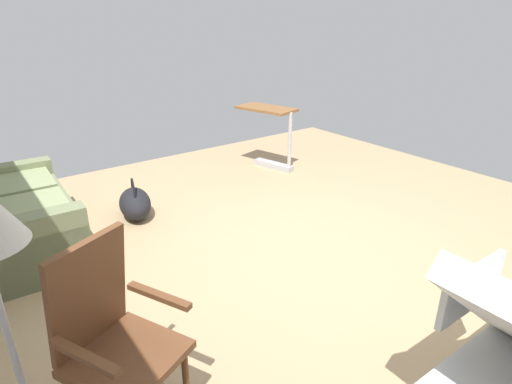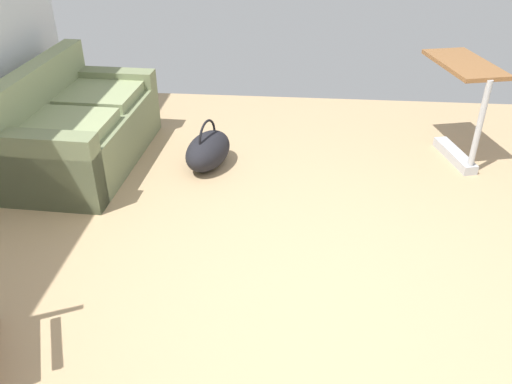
{
  "view_description": "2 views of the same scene",
  "coord_description": "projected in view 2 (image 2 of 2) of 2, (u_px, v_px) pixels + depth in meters",
  "views": [
    {
      "loc": [
        -2.32,
        2.27,
        1.96
      ],
      "look_at": [
        0.09,
        0.46,
        0.69
      ],
      "focal_mm": 29.2,
      "sensor_mm": 36.0,
      "label": 1
    },
    {
      "loc": [
        -2.37,
        0.13,
        2.2
      ],
      "look_at": [
        0.0,
        0.34,
        0.75
      ],
      "focal_mm": 37.36,
      "sensor_mm": 36.0,
      "label": 2
    }
  ],
  "objects": [
    {
      "name": "duffel_bag",
      "position": [
        208.0,
        150.0,
        4.53
      ],
      "size": [
        0.63,
        0.46,
        0.43
      ],
      "color": "black",
      "rests_on": "ground"
    },
    {
      "name": "ground_plane",
      "position": [
        313.0,
        304.0,
        3.15
      ],
      "size": [
        6.68,
        6.68,
        0.0
      ],
      "primitive_type": "plane",
      "color": "tan"
    },
    {
      "name": "overbed_table",
      "position": [
        463.0,
        100.0,
        4.5
      ],
      "size": [
        0.88,
        0.58,
        0.84
      ],
      "color": "#B2B5BA",
      "rests_on": "ground"
    },
    {
      "name": "couch",
      "position": [
        79.0,
        130.0,
        4.53
      ],
      "size": [
        1.63,
        0.91,
        0.85
      ],
      "color": "#737D57",
      "rests_on": "ground"
    }
  ]
}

